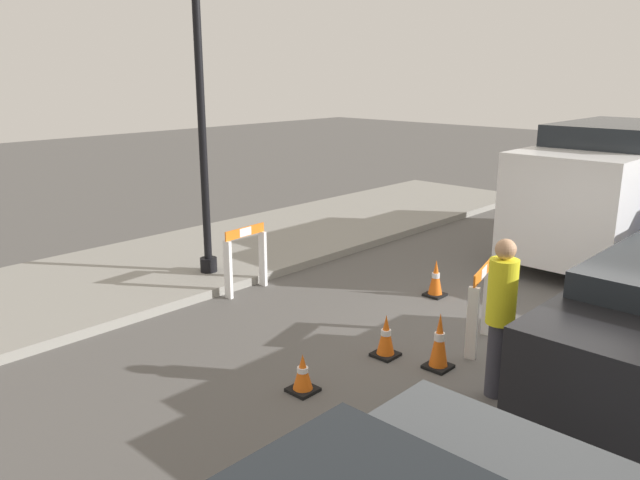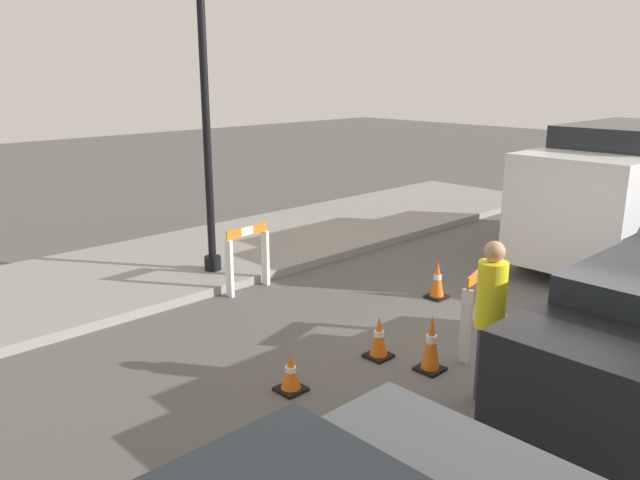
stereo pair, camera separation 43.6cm
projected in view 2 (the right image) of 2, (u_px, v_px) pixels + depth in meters
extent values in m
plane|color=#565451|center=(530.00, 352.00, 7.96)|extent=(60.00, 60.00, 0.00)
cube|color=gray|center=(234.00, 249.00, 12.33)|extent=(18.00, 3.63, 0.14)
cylinder|color=black|center=(213.00, 263.00, 10.77)|extent=(0.29, 0.29, 0.24)
cylinder|color=black|center=(207.00, 133.00, 10.19)|extent=(0.13, 0.13, 4.70)
cube|color=white|center=(265.00, 258.00, 10.36)|extent=(0.07, 0.14, 0.93)
cube|color=white|center=(229.00, 269.00, 9.80)|extent=(0.07, 0.14, 0.93)
cube|color=orange|center=(247.00, 231.00, 9.94)|extent=(0.84, 0.09, 0.15)
cube|color=white|center=(247.00, 231.00, 9.94)|extent=(0.25, 0.05, 0.13)
cube|color=white|center=(466.00, 326.00, 7.57)|extent=(0.09, 0.14, 0.94)
cube|color=white|center=(485.00, 305.00, 8.26)|extent=(0.09, 0.14, 0.94)
cube|color=orange|center=(479.00, 274.00, 7.77)|extent=(0.87, 0.26, 0.15)
cube|color=white|center=(479.00, 274.00, 7.77)|extent=(0.27, 0.10, 0.13)
cube|color=black|center=(430.00, 369.00, 7.46)|extent=(0.30, 0.30, 0.04)
cone|color=orange|center=(431.00, 342.00, 7.37)|extent=(0.23, 0.23, 0.67)
cylinder|color=white|center=(431.00, 339.00, 7.36)|extent=(0.13, 0.13, 0.09)
cube|color=black|center=(291.00, 389.00, 6.98)|extent=(0.30, 0.30, 0.04)
cone|color=orange|center=(291.00, 371.00, 6.93)|extent=(0.22, 0.23, 0.41)
cylinder|color=white|center=(291.00, 369.00, 6.92)|extent=(0.13, 0.13, 0.06)
cube|color=black|center=(378.00, 356.00, 7.80)|extent=(0.30, 0.30, 0.04)
cone|color=orange|center=(379.00, 335.00, 7.73)|extent=(0.23, 0.23, 0.51)
cylinder|color=white|center=(379.00, 334.00, 7.72)|extent=(0.13, 0.13, 0.07)
cube|color=black|center=(437.00, 297.00, 9.86)|extent=(0.30, 0.30, 0.04)
cone|color=orange|center=(437.00, 279.00, 9.78)|extent=(0.22, 0.22, 0.55)
cylinder|color=white|center=(438.00, 277.00, 9.77)|extent=(0.13, 0.13, 0.08)
cylinder|color=#33333D|center=(486.00, 363.00, 6.71)|extent=(0.27, 0.27, 0.85)
cylinder|color=yellow|center=(491.00, 295.00, 6.50)|extent=(0.38, 0.38, 0.71)
sphere|color=tan|center=(495.00, 252.00, 6.38)|extent=(0.27, 0.27, 0.22)
cylinder|color=black|center=(633.00, 332.00, 7.83)|extent=(0.60, 0.18, 0.60)
cylinder|color=black|center=(522.00, 414.00, 5.95)|extent=(0.60, 0.18, 0.60)
cube|color=white|center=(625.00, 195.00, 11.65)|extent=(5.45, 1.98, 1.86)
cube|color=#1E2328|center=(631.00, 145.00, 11.40)|extent=(3.00, 1.82, 0.78)
cylinder|color=black|center=(603.00, 220.00, 13.71)|extent=(0.60, 0.18, 0.60)
cylinder|color=black|center=(527.00, 250.00, 11.44)|extent=(0.60, 0.18, 0.60)
cylinder|color=black|center=(640.00, 274.00, 10.07)|extent=(0.60, 0.18, 0.60)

